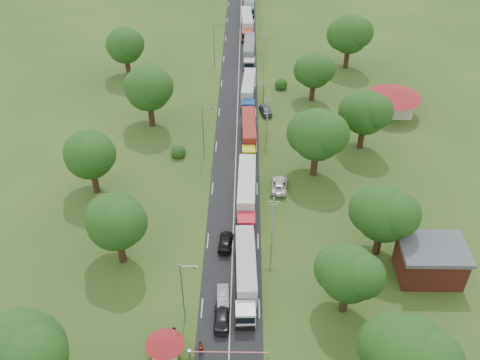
{
  "coord_description": "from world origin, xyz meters",
  "views": [
    {
      "loc": [
        1.79,
        -60.97,
        53.75
      ],
      "look_at": [
        0.86,
        4.41,
        3.0
      ],
      "focal_mm": 40.0,
      "sensor_mm": 36.0,
      "label": 1
    }
  ],
  "objects_px": {
    "car_lane_front": "(222,317)",
    "truck_0": "(246,272)",
    "guard_booth": "(165,345)",
    "boom_barrier": "(217,352)",
    "car_lane_mid": "(223,296)",
    "info_sign": "(264,87)",
    "pedestrian_near": "(201,348)"
  },
  "relations": [
    {
      "from": "info_sign",
      "to": "pedestrian_near",
      "type": "bearing_deg",
      "value": -98.05
    },
    {
      "from": "boom_barrier",
      "to": "guard_booth",
      "type": "bearing_deg",
      "value": -179.99
    },
    {
      "from": "guard_booth",
      "to": "boom_barrier",
      "type": "bearing_deg",
      "value": 0.01
    },
    {
      "from": "info_sign",
      "to": "car_lane_mid",
      "type": "height_order",
      "value": "info_sign"
    },
    {
      "from": "guard_booth",
      "to": "car_lane_front",
      "type": "distance_m",
      "value": 8.07
    },
    {
      "from": "truck_0",
      "to": "car_lane_front",
      "type": "distance_m",
      "value": 6.87
    },
    {
      "from": "pedestrian_near",
      "to": "boom_barrier",
      "type": "bearing_deg",
      "value": -46.42
    },
    {
      "from": "car_lane_mid",
      "to": "pedestrian_near",
      "type": "height_order",
      "value": "pedestrian_near"
    },
    {
      "from": "info_sign",
      "to": "pedestrian_near",
      "type": "height_order",
      "value": "info_sign"
    },
    {
      "from": "guard_booth",
      "to": "car_lane_mid",
      "type": "bearing_deg",
      "value": 53.53
    },
    {
      "from": "info_sign",
      "to": "boom_barrier",
      "type": "bearing_deg",
      "value": -96.24
    },
    {
      "from": "car_lane_mid",
      "to": "pedestrian_near",
      "type": "xyz_separation_m",
      "value": [
        -2.22,
        -7.89,
        0.29
      ]
    },
    {
      "from": "car_lane_mid",
      "to": "truck_0",
      "type": "bearing_deg",
      "value": -139.88
    },
    {
      "from": "boom_barrier",
      "to": "pedestrian_near",
      "type": "height_order",
      "value": "pedestrian_near"
    },
    {
      "from": "car_lane_front",
      "to": "car_lane_mid",
      "type": "bearing_deg",
      "value": -90.37
    },
    {
      "from": "guard_booth",
      "to": "car_lane_front",
      "type": "bearing_deg",
      "value": 38.89
    },
    {
      "from": "car_lane_front",
      "to": "car_lane_mid",
      "type": "distance_m",
      "value": 3.39
    },
    {
      "from": "truck_0",
      "to": "car_lane_mid",
      "type": "xyz_separation_m",
      "value": [
        -2.87,
        -2.71,
        -1.45
      ]
    },
    {
      "from": "truck_0",
      "to": "guard_booth",
      "type": "bearing_deg",
      "value": -129.26
    },
    {
      "from": "car_lane_front",
      "to": "car_lane_mid",
      "type": "height_order",
      "value": "car_lane_front"
    },
    {
      "from": "guard_booth",
      "to": "info_sign",
      "type": "distance_m",
      "value": 61.27
    },
    {
      "from": "boom_barrier",
      "to": "guard_booth",
      "type": "distance_m",
      "value": 5.98
    },
    {
      "from": "truck_0",
      "to": "pedestrian_near",
      "type": "bearing_deg",
      "value": -115.64
    },
    {
      "from": "guard_booth",
      "to": "car_lane_mid",
      "type": "xyz_separation_m",
      "value": [
        6.2,
        8.39,
        -1.48
      ]
    },
    {
      "from": "pedestrian_near",
      "to": "truck_0",
      "type": "bearing_deg",
      "value": 33.0
    },
    {
      "from": "car_lane_front",
      "to": "truck_0",
      "type": "bearing_deg",
      "value": -115.59
    },
    {
      "from": "guard_booth",
      "to": "car_lane_mid",
      "type": "height_order",
      "value": "guard_booth"
    },
    {
      "from": "boom_barrier",
      "to": "pedestrian_near",
      "type": "bearing_deg",
      "value": 164.94
    },
    {
      "from": "guard_booth",
      "to": "info_sign",
      "type": "xyz_separation_m",
      "value": [
        12.4,
        60.0,
        0.84
      ]
    },
    {
      "from": "truck_0",
      "to": "pedestrian_near",
      "type": "height_order",
      "value": "truck_0"
    },
    {
      "from": "boom_barrier",
      "to": "truck_0",
      "type": "height_order",
      "value": "truck_0"
    },
    {
      "from": "car_lane_front",
      "to": "pedestrian_near",
      "type": "xyz_separation_m",
      "value": [
        -2.22,
        -4.5,
        0.14
      ]
    }
  ]
}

